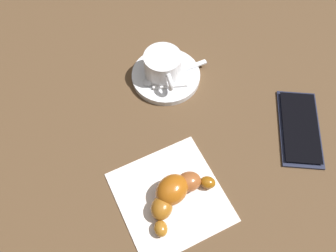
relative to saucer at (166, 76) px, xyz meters
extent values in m
plane|color=#503924|center=(-0.12, 0.05, -0.01)|extent=(1.80, 1.80, 0.00)
cylinder|color=silver|center=(0.00, 0.00, 0.00)|extent=(0.13, 0.13, 0.01)
cylinder|color=silver|center=(0.00, 0.00, 0.03)|extent=(0.07, 0.07, 0.05)
cylinder|color=black|center=(0.00, 0.00, 0.04)|extent=(0.06, 0.06, 0.00)
torus|color=silver|center=(-0.04, 0.01, 0.03)|extent=(0.03, 0.01, 0.03)
cube|color=silver|center=(0.00, -0.03, 0.01)|extent=(0.02, 0.10, 0.00)
ellipsoid|color=silver|center=(-0.01, 0.04, 0.01)|extent=(0.02, 0.03, 0.01)
cube|color=white|center=(-0.03, 0.00, 0.01)|extent=(0.03, 0.07, 0.01)
cube|color=silver|center=(-0.22, 0.08, 0.00)|extent=(0.18, 0.17, 0.00)
ellipsoid|color=#854B0E|center=(-0.23, 0.02, 0.01)|extent=(0.03, 0.03, 0.02)
ellipsoid|color=brown|center=(-0.22, 0.04, 0.01)|extent=(0.04, 0.04, 0.03)
ellipsoid|color=#9B4F11|center=(-0.22, 0.07, 0.02)|extent=(0.06, 0.07, 0.04)
ellipsoid|color=#8F5417|center=(-0.24, 0.10, 0.01)|extent=(0.05, 0.05, 0.03)
ellipsoid|color=#935B1A|center=(-0.27, 0.11, 0.01)|extent=(0.03, 0.02, 0.02)
cube|color=#191D31|center=(-0.19, -0.18, 0.00)|extent=(0.17, 0.13, 0.01)
cube|color=black|center=(-0.19, -0.18, 0.00)|extent=(0.15, 0.12, 0.00)
camera|label=1|loc=(-0.41, 0.15, 0.56)|focal=39.40mm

